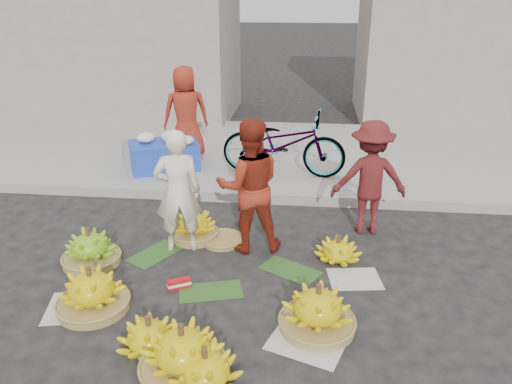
# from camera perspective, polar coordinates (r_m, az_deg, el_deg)

# --- Properties ---
(ground) EXTENTS (80.00, 80.00, 0.00)m
(ground) POSITION_cam_1_polar(r_m,az_deg,el_deg) (5.43, -3.72, -10.17)
(ground) COLOR black
(ground) RESTS_ON ground
(curb) EXTENTS (40.00, 0.25, 0.15)m
(curb) POSITION_cam_1_polar(r_m,az_deg,el_deg) (7.33, -0.87, -0.39)
(curb) COLOR gray
(curb) RESTS_ON ground
(sidewalk) EXTENTS (40.00, 4.00, 0.12)m
(sidewalk) POSITION_cam_1_polar(r_m,az_deg,el_deg) (9.29, 0.70, 4.55)
(sidewalk) COLOR gray
(sidewalk) RESTS_ON ground
(building_left) EXTENTS (6.00, 3.00, 4.00)m
(building_left) POSITION_cam_1_polar(r_m,az_deg,el_deg) (12.69, -17.06, 17.42)
(building_left) COLOR gray
(building_left) RESTS_ON sidewalk
(building_right) EXTENTS (5.00, 3.00, 5.00)m
(building_right) POSITION_cam_1_polar(r_m,az_deg,el_deg) (12.74, 24.23, 18.78)
(building_right) COLOR gray
(building_right) RESTS_ON sidewalk
(newspaper_scatter) EXTENTS (3.20, 1.80, 0.00)m
(newspaper_scatter) POSITION_cam_1_polar(r_m,az_deg,el_deg) (4.79, -5.38, -15.27)
(newspaper_scatter) COLOR silver
(newspaper_scatter) RESTS_ON ground
(banana_leaves) EXTENTS (2.00, 1.00, 0.00)m
(banana_leaves) POSITION_cam_1_polar(r_m,az_deg,el_deg) (5.62, -4.40, -8.97)
(banana_leaves) COLOR #224E1A
(banana_leaves) RESTS_ON ground
(banana_bunch_0) EXTENTS (0.80, 0.80, 0.47)m
(banana_bunch_0) POSITION_cam_1_polar(r_m,az_deg,el_deg) (5.16, -18.29, -10.70)
(banana_bunch_0) COLOR olive
(banana_bunch_0) RESTS_ON ground
(banana_bunch_1) EXTENTS (0.60, 0.60, 0.34)m
(banana_bunch_1) POSITION_cam_1_polar(r_m,az_deg,el_deg) (4.56, -12.09, -15.69)
(banana_bunch_1) COLOR yellow
(banana_bunch_1) RESTS_ON ground
(banana_bunch_2) EXTENTS (0.79, 0.79, 0.48)m
(banana_bunch_2) POSITION_cam_1_polar(r_m,az_deg,el_deg) (4.24, -8.41, -17.69)
(banana_bunch_2) COLOR olive
(banana_bunch_2) RESTS_ON ground
(banana_bunch_3) EXTENTS (0.64, 0.64, 0.35)m
(banana_bunch_3) POSITION_cam_1_polar(r_m,az_deg,el_deg) (4.18, -5.83, -19.41)
(banana_bunch_3) COLOR yellow
(banana_bunch_3) RESTS_ON ground
(banana_bunch_4) EXTENTS (0.78, 0.78, 0.47)m
(banana_bunch_4) POSITION_cam_1_polar(r_m,az_deg,el_deg) (4.69, 7.06, -13.19)
(banana_bunch_4) COLOR olive
(banana_bunch_4) RESTS_ON ground
(banana_bunch_5) EXTENTS (0.54, 0.54, 0.31)m
(banana_bunch_5) POSITION_cam_1_polar(r_m,az_deg,el_deg) (5.82, 9.35, -6.53)
(banana_bunch_5) COLOR yellow
(banana_bunch_5) RESTS_ON ground
(banana_bunch_6) EXTENTS (0.69, 0.69, 0.44)m
(banana_bunch_6) POSITION_cam_1_polar(r_m,az_deg,el_deg) (5.96, -18.43, -6.13)
(banana_bunch_6) COLOR olive
(banana_bunch_6) RESTS_ON ground
(banana_bunch_7) EXTENTS (0.58, 0.58, 0.41)m
(banana_bunch_7) POSITION_cam_1_polar(r_m,az_deg,el_deg) (6.25, -7.10, -3.85)
(banana_bunch_7) COLOR olive
(banana_bunch_7) RESTS_ON ground
(basket_spare) EXTENTS (0.63, 0.63, 0.06)m
(basket_spare) POSITION_cam_1_polar(r_m,az_deg,el_deg) (6.18, -3.84, -5.52)
(basket_spare) COLOR olive
(basket_spare) RESTS_ON ground
(incense_stack) EXTENTS (0.25, 0.18, 0.10)m
(incense_stack) POSITION_cam_1_polar(r_m,az_deg,el_deg) (5.35, -8.79, -10.29)
(incense_stack) COLOR red
(incense_stack) RESTS_ON ground
(vendor_cream) EXTENTS (0.61, 0.47, 1.48)m
(vendor_cream) POSITION_cam_1_polar(r_m,az_deg,el_deg) (5.80, -8.91, 0.05)
(vendor_cream) COLOR white
(vendor_cream) RESTS_ON ground
(vendor_red) EXTENTS (0.89, 0.76, 1.59)m
(vendor_red) POSITION_cam_1_polar(r_m,az_deg,el_deg) (5.74, -0.78, 0.66)
(vendor_red) COLOR #A22E18
(vendor_red) RESTS_ON ground
(man_striped) EXTENTS (0.99, 0.63, 1.45)m
(man_striped) POSITION_cam_1_polar(r_m,az_deg,el_deg) (6.33, 12.88, 1.57)
(man_striped) COLOR maroon
(man_striped) RESTS_ON ground
(flower_table) EXTENTS (1.26, 1.05, 0.63)m
(flower_table) POSITION_cam_1_polar(r_m,az_deg,el_deg) (8.34, -10.42, 4.35)
(flower_table) COLOR #1C39B9
(flower_table) RESTS_ON sidewalk
(grey_bucket) EXTENTS (0.34, 0.34, 0.38)m
(grey_bucket) POSITION_cam_1_polar(r_m,az_deg,el_deg) (8.70, -13.90, 4.35)
(grey_bucket) COLOR gray
(grey_bucket) RESTS_ON sidewalk
(flower_vendor) EXTENTS (0.91, 0.75, 1.59)m
(flower_vendor) POSITION_cam_1_polar(r_m,az_deg,el_deg) (8.72, -8.02, 8.97)
(flower_vendor) COLOR #A22E18
(flower_vendor) RESTS_ON sidewalk
(bicycle) EXTENTS (0.88, 2.02, 1.03)m
(bicycle) POSITION_cam_1_polar(r_m,az_deg,el_deg) (7.89, 3.16, 5.58)
(bicycle) COLOR gray
(bicycle) RESTS_ON sidewalk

